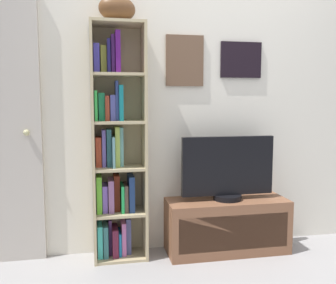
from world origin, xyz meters
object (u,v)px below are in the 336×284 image
at_px(football, 117,9).
at_px(television, 228,169).
at_px(bookshelf, 115,152).
at_px(tv_stand, 227,225).

xyz_separation_m(football, television, (0.83, -0.05, -1.17)).
bearing_deg(football, bookshelf, 133.45).
distance_m(bookshelf, television, 0.87).
distance_m(football, tv_stand, 1.83).
distance_m(football, television, 1.44).
height_order(bookshelf, tv_stand, bookshelf).
height_order(football, television, football).
relative_size(bookshelf, football, 6.49).
bearing_deg(football, tv_stand, -3.25).
xyz_separation_m(bookshelf, football, (0.03, -0.03, 1.03)).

